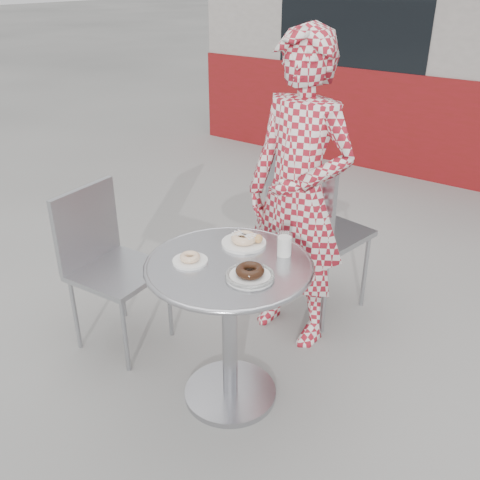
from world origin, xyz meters
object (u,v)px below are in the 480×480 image
Objects in this scene: plate_far at (245,240)px; chair_far at (317,263)px; chair_left at (120,299)px; plate_checker at (250,274)px; seated_person at (299,196)px; plate_near at (190,259)px; bistro_table at (229,299)px; milk_cup at (284,245)px.

chair_far is at bearing 90.13° from plate_far.
plate_checker is (0.89, -0.04, 0.49)m from chair_left.
seated_person is 8.12× the size of plate_far.
plate_near is (-0.09, -0.28, -0.01)m from plate_far.
bistro_table is 0.26m from plate_near.
plate_far reaches higher than plate_near.
bistro_table is 0.81m from chair_left.
plate_checker is at bearing -70.08° from seated_person.
milk_cup is (0.20, 0.02, 0.03)m from plate_far.
chair_far reaches higher than chair_left.
chair_far is at bearing 105.45° from milk_cup.
bistro_table is 0.98m from chair_far.
chair_far is 6.40× the size of plate_near.
milk_cup is (0.01, 0.25, 0.03)m from plate_checker.
chair_left reaches higher than bistro_table.
bistro_table is 3.62× the size of plate_checker.
plate_checker is (0.29, 0.05, 0.00)m from plate_near.
bistro_table is at bearing -126.99° from milk_cup.
chair_far is (-0.05, 0.94, -0.26)m from bistro_table.
bistro_table is 4.88× the size of plate_near.
plate_far is at bearing -85.83° from seated_person.
plate_far is 0.30m from plate_checker.
bistro_table is 0.45× the size of seated_person.
chair_left is (-0.75, -0.00, -0.29)m from bistro_table.
plate_checker is (0.18, -0.70, -0.07)m from seated_person.
seated_person is at bearing 93.61° from bistro_table.
plate_near is (-0.09, -1.03, 0.46)m from chair_far.
milk_cup is at bearing 5.56° from plate_far.
plate_near is (0.61, -0.09, 0.49)m from chair_left.
chair_left reaches higher than milk_cup.
chair_left is 8.23× the size of milk_cup.
chair_far is 0.89m from plate_far.
chair_left is at bearing -132.17° from seated_person.
plate_far is at bearing 99.74° from chair_far.
chair_left is 1.12m from seated_person.
chair_far is 4.76× the size of plate_checker.
plate_near is at bearing -147.52° from bistro_table.
plate_near is 0.74× the size of plate_checker.
chair_far is 0.59× the size of seated_person.
milk_cup is at bearing 44.83° from plate_near.
bistro_table is 0.71m from seated_person.
seated_person reaches higher than plate_checker.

